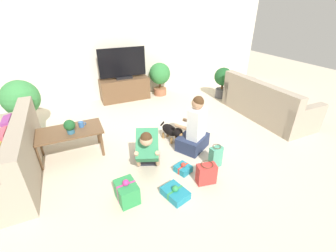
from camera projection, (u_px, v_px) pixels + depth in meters
ground_plane at (165, 141)px, 4.13m from camera, size 16.00×16.00×0.00m
wall_back at (122, 46)px, 5.61m from camera, size 8.40×0.06×2.60m
sofa_left at (7, 158)px, 3.19m from camera, size 0.86×2.01×0.83m
sofa_right at (265, 104)px, 4.91m from camera, size 0.86×2.01×0.83m
coffee_table at (68, 134)px, 3.56m from camera, size 1.04×0.54×0.47m
tv_console at (125, 89)px, 5.82m from camera, size 1.23×0.45×0.56m
tv at (123, 65)px, 5.53m from camera, size 1.16×0.20×0.75m
potted_plant_corner_right at (223, 80)px, 5.86m from camera, size 0.46×0.46×0.80m
potted_plant_corner_left at (21, 100)px, 4.15m from camera, size 0.66×0.66×1.03m
potted_plant_back_right at (160, 76)px, 6.01m from camera, size 0.56×0.56×0.87m
person_kneeling at (148, 148)px, 3.40m from camera, size 0.57×0.79×0.74m
person_sitting at (194, 131)px, 3.77m from camera, size 0.65×0.62×0.98m
dog at (172, 131)px, 4.04m from camera, size 0.27×0.59×0.34m
gift_box_a at (127, 192)px, 2.84m from camera, size 0.27×0.34×0.33m
gift_box_b at (175, 193)px, 2.93m from camera, size 0.33×0.40×0.17m
gift_box_c at (183, 168)px, 3.36m from camera, size 0.27×0.28×0.16m
gift_bag_a at (206, 174)px, 3.12m from camera, size 0.29×0.20×0.32m
gift_bag_b at (216, 157)px, 3.42m from camera, size 0.21×0.14×0.37m
mug at (81, 124)px, 3.62m from camera, size 0.12×0.08×0.09m
tabletop_plant at (70, 126)px, 3.41m from camera, size 0.17×0.17×0.22m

